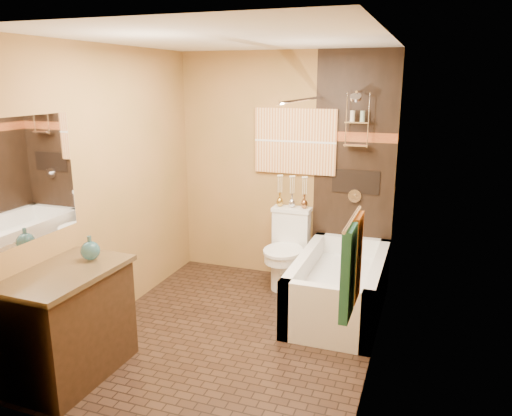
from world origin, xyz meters
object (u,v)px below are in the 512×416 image
at_px(sunset_painting, 295,141).
at_px(toilet, 286,248).
at_px(bathtub, 339,290).
at_px(vanity, 69,323).

height_order(sunset_painting, toilet, sunset_painting).
relative_size(bathtub, vanity, 1.54).
distance_m(sunset_painting, vanity, 2.92).
relative_size(sunset_painting, toilet, 1.08).
distance_m(bathtub, toilet, 0.83).
bearing_deg(sunset_painting, toilet, -90.00).
distance_m(sunset_painting, toilet, 1.16).
bearing_deg(toilet, sunset_painting, 89.62).
bearing_deg(vanity, bathtub, 47.10).
bearing_deg(vanity, sunset_painting, 68.54).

